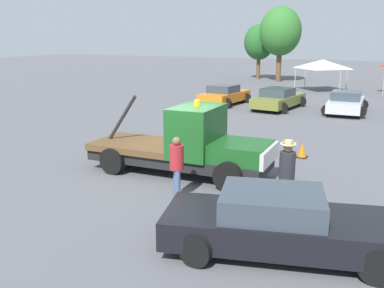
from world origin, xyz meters
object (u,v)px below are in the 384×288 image
object	(u,v)px
canopy_tent_white	(323,64)
traffic_cone	(302,151)
person_near_truck	(287,170)
parked_car_silver	(346,103)
parked_car_olive	(278,99)
tree_right	(280,32)
foreground_car	(281,224)
person_at_hood	(177,163)
tow_truck	(189,146)
tree_left	(259,42)
parked_car_orange	(224,95)

from	to	relation	value
canopy_tent_white	traffic_cone	bearing A→B (deg)	-80.61
person_near_truck	parked_car_silver	size ratio (longest dim) A/B	0.43
parked_car_olive	tree_right	xyz separation A→B (m)	(-5.08, 17.19, 4.36)
tree_right	foreground_car	bearing A→B (deg)	-73.51
parked_car_silver	traffic_cone	bearing A→B (deg)	176.67
parked_car_silver	traffic_cone	size ratio (longest dim) A/B	8.01
person_at_hood	foreground_car	bearing A→B (deg)	113.75
person_near_truck	parked_car_olive	distance (m)	16.75
foreground_car	parked_car_olive	xyz separation A→B (m)	(-5.41, 18.26, -0.00)
tow_truck	person_near_truck	xyz separation A→B (m)	(3.64, -1.54, 0.15)
tree_left	person_near_truck	bearing A→B (deg)	-69.96
tow_truck	parked_car_orange	distance (m)	15.44
foreground_car	canopy_tent_white	distance (m)	29.59
person_at_hood	parked_car_silver	size ratio (longest dim) A/B	0.40
parked_car_silver	tree_right	distance (m)	19.73
tree_left	parked_car_olive	bearing A→B (deg)	-67.54
person_at_hood	parked_car_orange	size ratio (longest dim) A/B	0.40
parked_car_olive	foreground_car	bearing A→B (deg)	-157.70
parked_car_orange	canopy_tent_white	xyz separation A→B (m)	(4.26, 10.75, 1.60)
person_at_hood	tree_right	distance (m)	34.69
canopy_tent_white	parked_car_orange	bearing A→B (deg)	-111.61
canopy_tent_white	tree_right	xyz separation A→B (m)	(-5.58, 6.32, 2.76)
person_at_hood	traffic_cone	size ratio (longest dim) A/B	3.21
parked_car_orange	canopy_tent_white	distance (m)	11.67
foreground_car	tree_left	xyz separation A→B (m)	(-13.39, 37.56, 3.27)
parked_car_olive	traffic_cone	distance (m)	11.45
person_near_truck	parked_car_silver	world-z (taller)	person_near_truck
tow_truck	parked_car_silver	distance (m)	14.97
foreground_car	parked_car_silver	xyz separation A→B (m)	(-1.38, 18.51, -0.00)
tree_left	parked_car_orange	bearing A→B (deg)	-77.61
parked_car_orange	tree_right	xyz separation A→B (m)	(-1.32, 17.07, 4.36)
person_at_hood	tree_left	size ratio (longest dim) A/B	0.30
foreground_car	tree_right	bearing A→B (deg)	90.34
foreground_car	canopy_tent_white	size ratio (longest dim) A/B	1.44
foreground_car	canopy_tent_white	world-z (taller)	canopy_tent_white
foreground_car	tree_left	bearing A→B (deg)	93.47
parked_car_olive	canopy_tent_white	distance (m)	11.00
foreground_car	person_near_truck	world-z (taller)	person_near_truck
parked_car_olive	parked_car_orange	bearing A→B (deg)	93.92
person_near_truck	tree_left	distance (m)	37.69
person_near_truck	traffic_cone	bearing A→B (deg)	163.65
canopy_tent_white	traffic_cone	world-z (taller)	canopy_tent_white
canopy_tent_white	person_at_hood	bearing A→B (deg)	-86.91
foreground_car	parked_car_silver	bearing A→B (deg)	78.13
person_at_hood	canopy_tent_white	bearing A→B (deg)	-126.51
foreground_car	parked_car_orange	distance (m)	20.55
traffic_cone	parked_car_olive	bearing A→B (deg)	110.81
canopy_tent_white	tow_truck	bearing A→B (deg)	-88.27
tow_truck	person_at_hood	world-z (taller)	tow_truck
parked_car_olive	person_near_truck	bearing A→B (deg)	-157.18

